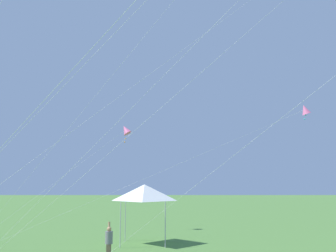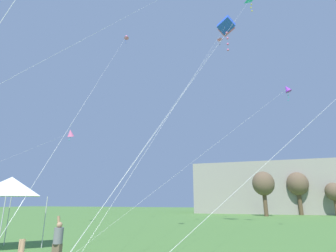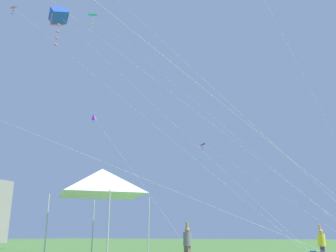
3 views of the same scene
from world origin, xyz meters
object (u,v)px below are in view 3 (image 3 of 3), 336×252
festival_tent (102,182)px  kite_purple_diamond_1 (94,117)px  kite_pink_delta_5 (18,11)px  kite_purple_delta_7 (207,147)px  person_grey_shirt (187,243)px  kite_cyan_delta_8 (94,16)px  person_yellow_shirt (322,243)px  kite_blue_box_3 (59,16)px

festival_tent → kite_purple_diamond_1: 22.98m
kite_pink_delta_5 → kite_purple_delta_7: kite_pink_delta_5 is taller
person_grey_shirt → kite_purple_delta_7: bearing=-159.8°
kite_purple_diamond_1 → kite_cyan_delta_8: kite_cyan_delta_8 is taller
person_yellow_shirt → kite_purple_diamond_1: 24.71m
person_yellow_shirt → kite_purple_delta_7: kite_purple_delta_7 is taller
kite_pink_delta_5 → kite_blue_box_3: bearing=-71.8°
kite_blue_box_3 → kite_purple_delta_7: 18.53m
kite_blue_box_3 → kite_purple_delta_7: (7.54, -11.63, -12.30)m
person_grey_shirt → kite_cyan_delta_8: (9.01, 13.70, 21.16)m
kite_cyan_delta_8 → kite_pink_delta_5: bearing=123.1°
kite_blue_box_3 → kite_pink_delta_5: (-1.33, 4.06, 0.98)m
festival_tent → kite_purple_delta_7: size_ratio=0.29×
kite_purple_diamond_1 → kite_cyan_delta_8: (-2.46, -1.20, 9.62)m
kite_purple_diamond_1 → person_grey_shirt: bearing=-127.6°
kite_blue_box_3 → kite_purple_delta_7: size_ratio=1.70×
kite_purple_diamond_1 → kite_cyan_delta_8: bearing=-154.0°
festival_tent → kite_pink_delta_5: size_ratio=0.14×
person_yellow_shirt → kite_purple_diamond_1: (7.70, 20.42, 11.59)m
festival_tent → person_yellow_shirt: festival_tent is taller
kite_pink_delta_5 → kite_purple_delta_7: 22.39m
kite_cyan_delta_8 → festival_tent: bearing=-138.5°
kite_blue_box_3 → person_yellow_shirt: bearing=-97.0°
kite_purple_delta_7 → person_grey_shirt: bearing=-163.6°
person_grey_shirt → person_yellow_shirt: person_grey_shirt is taller
kite_cyan_delta_8 → kite_blue_box_3: bearing=142.3°
person_yellow_shirt → person_grey_shirt: bearing=1.8°
kite_purple_diamond_1 → kite_purple_delta_7: bearing=-77.2°
festival_tent → kite_cyan_delta_8: size_ratio=0.17×
kite_cyan_delta_8 → kite_purple_diamond_1: bearing=26.0°
kite_blue_box_3 → kite_pink_delta_5: size_ratio=0.84×
kite_pink_delta_5 → kite_cyan_delta_8: kite_pink_delta_5 is taller
person_yellow_shirt → kite_pink_delta_5: kite_pink_delta_5 is taller
kite_pink_delta_5 → kite_purple_delta_7: (8.88, -15.69, -13.28)m
person_grey_shirt → kite_purple_delta_7: 16.52m
kite_purple_delta_7 → kite_cyan_delta_8: bearing=117.1°
kite_purple_diamond_1 → kite_blue_box_3: 10.07m
kite_purple_delta_7 → kite_blue_box_3: bearing=123.0°
kite_purple_delta_7 → kite_cyan_delta_8: (-4.91, 9.60, 13.27)m
kite_cyan_delta_8 → kite_purple_delta_7: bearing=-62.9°
kite_purple_delta_7 → kite_cyan_delta_8: kite_cyan_delta_8 is taller
kite_purple_diamond_1 → kite_purple_delta_7: size_ratio=1.21×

